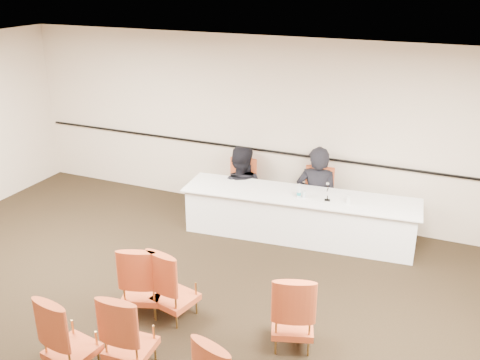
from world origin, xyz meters
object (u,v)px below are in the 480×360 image
panelist_main (316,202)px  coffee_cup (349,199)px  water_bottle (299,191)px  aud_chair_front_mid (174,283)px  aud_chair_back_mid (130,330)px  panelist_second_chair (240,188)px  panelist_second (240,196)px  aud_chair_back_left (70,333)px  aud_chair_front_right (293,309)px  aud_chair_front_left (142,278)px  panel_table (299,216)px  drinking_glass (304,194)px  microphone (328,193)px  panelist_main_chair (317,198)px

panelist_main → coffee_cup: panelist_main is taller
water_bottle → aud_chair_front_mid: bearing=-107.2°
aud_chair_front_mid → aud_chair_back_mid: bearing=-76.2°
panelist_second_chair → coffee_cup: size_ratio=7.06×
panelist_second → aud_chair_back_left: size_ratio=1.88×
water_bottle → aud_chair_front_right: bearing=-73.7°
aud_chair_back_mid → aud_chair_back_left: bearing=-155.6°
aud_chair_front_mid → aud_chair_back_left: 1.36m
aud_chair_back_left → aud_chair_back_mid: (0.54, 0.29, 0.00)m
panelist_main → aud_chair_front_mid: (-0.87, -3.15, 0.08)m
panelist_second_chair → aud_chair_front_left: bearing=-94.7°
panel_table → aud_chair_back_mid: aud_chair_back_mid is taller
panel_table → drinking_glass: bearing=-42.9°
microphone → aud_chair_back_left: bearing=-132.0°
panelist_second → aud_chair_front_right: (1.92, -2.97, 0.14)m
water_bottle → aud_chair_front_left: size_ratio=0.23×
panelist_main → aud_chair_back_left: panelist_main is taller
panelist_main → coffee_cup: bearing=131.7°
aud_chair_front_left → aud_chair_front_right: same height
aud_chair_back_left → microphone: bearing=74.4°
panelist_main_chair → panelist_second_chair: 1.33m
drinking_glass → aud_chair_front_right: (0.64, -2.46, -0.31)m
panelist_main_chair → microphone: microphone is taller
panelist_main → aud_chair_back_left: size_ratio=2.02×
aud_chair_front_left → aud_chair_front_mid: same height
panelist_second → aud_chair_front_right: panelist_second is taller
water_bottle → aud_chair_back_left: bearing=-109.0°
panel_table → panelist_second_chair: 1.28m
panelist_second → microphone: size_ratio=7.16×
panelist_main → aud_chair_front_left: 3.46m
panelist_second_chair → aud_chair_front_mid: 3.05m
panelist_main_chair → aud_chair_back_mid: size_ratio=1.00×
panelist_second_chair → aud_chair_back_mid: bearing=-88.7°
panelist_main_chair → aud_chair_back_mid: same height
panelist_second_chair → coffee_cup: panelist_second_chair is taller
panelist_second → aud_chair_front_mid: 3.06m
aud_chair_front_mid → panel_table: bearing=86.5°
panelist_second_chair → water_bottle: (1.21, -0.54, 0.37)m
panelist_second → panelist_second_chair: size_ratio=1.88×
panel_table → microphone: (0.45, -0.06, 0.49)m
panelist_second → aud_chair_back_left: (-0.07, -4.28, 0.14)m
panelist_main → panelist_second: (-1.32, -0.13, -0.07)m
microphone → drinking_glass: microphone is taller
panel_table → panelist_main: 0.58m
drinking_glass → aud_chair_front_mid: bearing=-108.4°
coffee_cup → panelist_main_chair: bearing=136.9°
microphone → panelist_main_chair: bearing=100.0°
panelist_main_chair → water_bottle: (-0.11, -0.67, 0.37)m
coffee_cup → aud_chair_front_mid: (-1.51, -2.55, -0.32)m
panelist_main → panelist_second_chair: (-1.32, -0.13, 0.08)m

